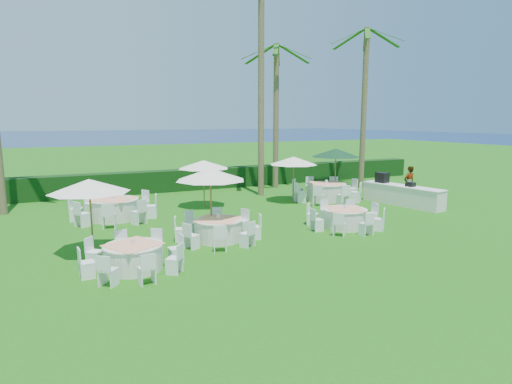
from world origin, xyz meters
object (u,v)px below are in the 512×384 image
(umbrella_d, at_px, (294,161))
(buffet_table, at_px, (402,194))
(banquet_table_d, at_px, (114,209))
(banquet_table_c, at_px, (345,218))
(banquet_table_f, at_px, (326,191))
(staff_person, at_px, (409,183))
(umbrella_b, at_px, (210,174))
(banquet_table_a, at_px, (134,256))
(umbrella_a, at_px, (89,186))
(banquet_table_b, at_px, (218,229))
(umbrella_c, at_px, (203,164))
(umbrella_green, at_px, (336,153))

(umbrella_d, height_order, buffet_table, umbrella_d)
(banquet_table_d, bearing_deg, buffet_table, -12.11)
(banquet_table_c, xyz_separation_m, banquet_table_f, (2.58, 4.96, 0.08))
(staff_person, bearing_deg, umbrella_b, 9.47)
(banquet_table_a, height_order, umbrella_a, umbrella_a)
(banquet_table_b, bearing_deg, banquet_table_c, -5.07)
(banquet_table_f, bearing_deg, umbrella_c, 171.37)
(banquet_table_a, height_order, buffet_table, buffet_table)
(banquet_table_a, distance_m, umbrella_a, 2.68)
(banquet_table_c, bearing_deg, staff_person, 26.45)
(banquet_table_b, bearing_deg, staff_person, 13.53)
(banquet_table_f, height_order, staff_person, staff_person)
(banquet_table_f, relative_size, umbrella_green, 1.33)
(buffet_table, relative_size, staff_person, 2.39)
(umbrella_b, bearing_deg, banquet_table_d, 122.89)
(umbrella_a, xyz_separation_m, umbrella_d, (9.77, 4.77, -0.05))
(banquet_table_b, bearing_deg, umbrella_green, 31.26)
(banquet_table_c, relative_size, umbrella_a, 1.22)
(banquet_table_f, distance_m, umbrella_c, 6.44)
(banquet_table_b, relative_size, staff_person, 1.65)
(buffet_table, bearing_deg, banquet_table_c, -154.98)
(banquet_table_d, bearing_deg, umbrella_green, 2.24)
(banquet_table_c, distance_m, umbrella_green, 6.94)
(umbrella_green, relative_size, staff_person, 1.50)
(umbrella_a, height_order, umbrella_d, umbrella_a)
(umbrella_d, bearing_deg, staff_person, -21.34)
(banquet_table_a, xyz_separation_m, umbrella_d, (8.88, 6.61, 1.69))
(banquet_table_c, relative_size, banquet_table_f, 0.83)
(banquet_table_d, bearing_deg, banquet_table_f, -1.16)
(umbrella_c, bearing_deg, staff_person, -15.44)
(umbrella_d, bearing_deg, banquet_table_b, -139.88)
(umbrella_d, xyz_separation_m, umbrella_green, (2.75, 0.31, 0.28))
(banquet_table_b, relative_size, banquet_table_d, 0.84)
(banquet_table_b, height_order, umbrella_a, umbrella_a)
(banquet_table_c, bearing_deg, buffet_table, 25.02)
(umbrella_d, relative_size, staff_person, 1.36)
(buffet_table, bearing_deg, umbrella_green, 116.19)
(banquet_table_c, xyz_separation_m, buffet_table, (5.16, 2.41, 0.13))
(umbrella_green, bearing_deg, umbrella_b, -151.57)
(banquet_table_f, relative_size, umbrella_b, 1.44)
(umbrella_b, bearing_deg, umbrella_c, 74.20)
(staff_person, bearing_deg, umbrella_d, -22.78)
(banquet_table_c, bearing_deg, banquet_table_d, 146.19)
(banquet_table_a, xyz_separation_m, staff_person, (14.39, 4.46, 0.50))
(buffet_table, bearing_deg, banquet_table_d, 167.89)
(umbrella_c, bearing_deg, umbrella_a, -134.81)
(umbrella_b, bearing_deg, banquet_table_c, -10.93)
(umbrella_a, height_order, umbrella_b, umbrella_b)
(banquet_table_a, distance_m, umbrella_b, 4.21)
(banquet_table_d, height_order, umbrella_d, umbrella_d)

